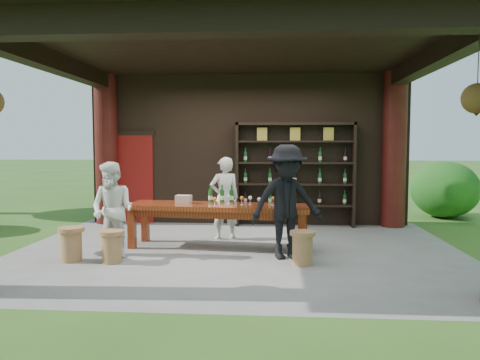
# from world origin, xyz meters

# --- Properties ---
(ground) EXTENTS (90.00, 90.00, 0.00)m
(ground) POSITION_xyz_m (0.00, 0.00, 0.00)
(ground) COLOR #2D5119
(ground) RESTS_ON ground
(pavilion) EXTENTS (7.50, 6.00, 3.60)m
(pavilion) POSITION_xyz_m (-0.01, 0.43, 2.13)
(pavilion) COLOR slate
(pavilion) RESTS_ON ground
(wine_shelf) EXTENTS (2.54, 0.39, 2.24)m
(wine_shelf) POSITION_xyz_m (1.04, 2.45, 1.12)
(wine_shelf) COLOR black
(wine_shelf) RESTS_ON ground
(tasting_table) EXTENTS (3.18, 1.13, 0.75)m
(tasting_table) POSITION_xyz_m (-0.36, 0.18, 0.63)
(tasting_table) COLOR #631C0E
(tasting_table) RESTS_ON ground
(stool_near_left) EXTENTS (0.37, 0.37, 0.49)m
(stool_near_left) POSITION_xyz_m (-1.83, -0.93, 0.26)
(stool_near_left) COLOR olive
(stool_near_left) RESTS_ON ground
(stool_near_right) EXTENTS (0.38, 0.38, 0.50)m
(stool_near_right) POSITION_xyz_m (1.01, -0.84, 0.26)
(stool_near_right) COLOR olive
(stool_near_right) RESTS_ON ground
(stool_far_left) EXTENTS (0.39, 0.39, 0.52)m
(stool_far_left) POSITION_xyz_m (-2.47, -0.89, 0.27)
(stool_far_left) COLOR olive
(stool_far_left) RESTS_ON ground
(host) EXTENTS (0.65, 0.54, 1.53)m
(host) POSITION_xyz_m (-0.33, 0.97, 0.77)
(host) COLOR silver
(host) RESTS_ON ground
(guest_woman) EXTENTS (0.85, 0.74, 1.50)m
(guest_woman) POSITION_xyz_m (-1.92, -0.60, 0.75)
(guest_woman) COLOR white
(guest_woman) RESTS_ON ground
(guest_man) EXTENTS (1.29, 0.99, 1.77)m
(guest_man) POSITION_xyz_m (0.79, -0.46, 0.88)
(guest_man) COLOR black
(guest_man) RESTS_ON ground
(table_bottles) EXTENTS (0.45, 0.09, 0.31)m
(table_bottles) POSITION_xyz_m (-0.33, 0.47, 0.90)
(table_bottles) COLOR #194C1E
(table_bottles) RESTS_ON tasting_table
(table_glasses) EXTENTS (1.25, 0.42, 0.15)m
(table_glasses) POSITION_xyz_m (0.26, 0.12, 0.82)
(table_glasses) COLOR silver
(table_glasses) RESTS_ON tasting_table
(napkin_basket) EXTENTS (0.28, 0.21, 0.14)m
(napkin_basket) POSITION_xyz_m (-0.97, 0.27, 0.82)
(napkin_basket) COLOR #BF6672
(napkin_basket) RESTS_ON tasting_table
(shrubs) EXTENTS (14.07, 8.53, 1.36)m
(shrubs) POSITION_xyz_m (1.48, 0.68, 0.56)
(shrubs) COLOR #194C14
(shrubs) RESTS_ON ground
(trees) EXTENTS (20.30, 10.29, 4.80)m
(trees) POSITION_xyz_m (3.53, 1.27, 3.37)
(trees) COLOR #3F2819
(trees) RESTS_ON ground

